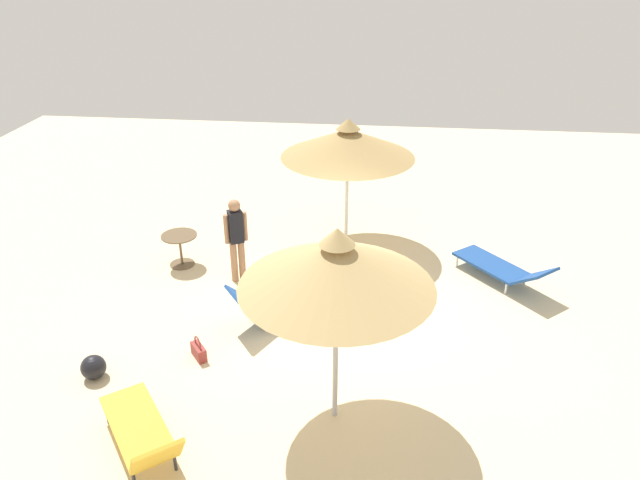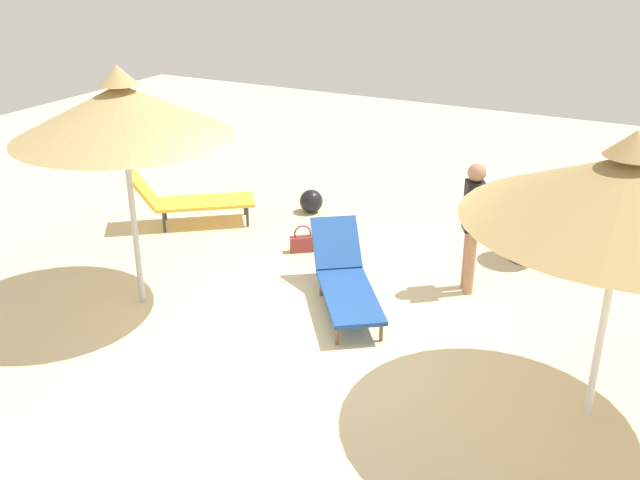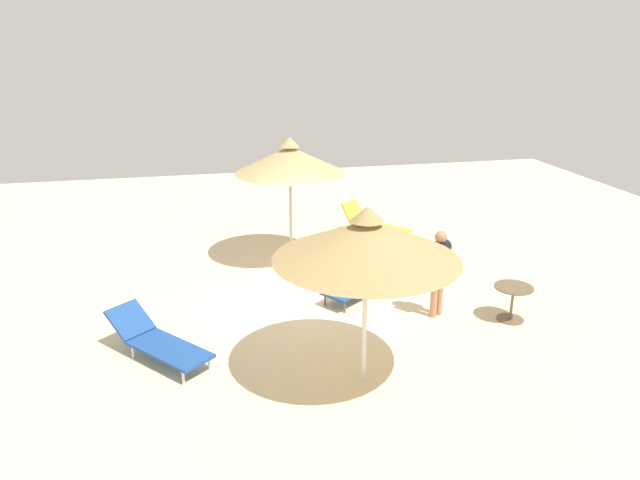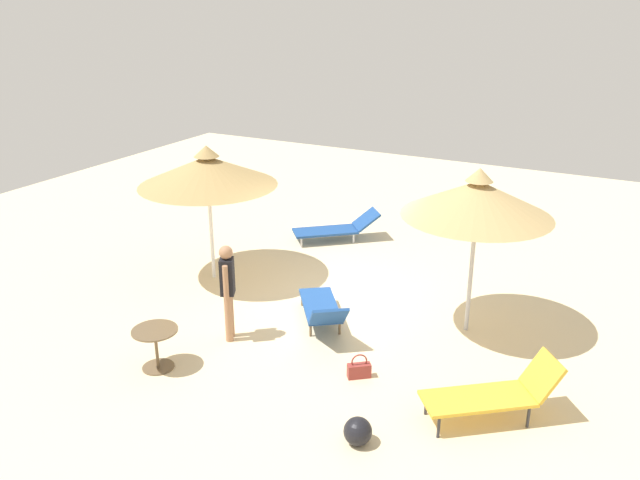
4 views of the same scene
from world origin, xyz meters
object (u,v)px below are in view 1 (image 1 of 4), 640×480
at_px(parasol_umbrella_near_left, 337,266).
at_px(beach_ball, 93,367).
at_px(lounge_chair_far_left, 282,301).
at_px(side_table_round, 180,244).
at_px(parasol_umbrella_near_right, 348,143).
at_px(handbag, 199,351).
at_px(lounge_chair_front, 142,433).
at_px(person_standing_back, 236,236).
at_px(lounge_chair_far_right, 503,268).

relative_size(parasol_umbrella_near_left, beach_ball, 7.69).
height_order(lounge_chair_far_left, side_table_round, lounge_chair_far_left).
relative_size(parasol_umbrella_near_right, handbag, 6.88).
bearing_deg(beach_ball, parasol_umbrella_near_right, 54.47).
xyz_separation_m(lounge_chair_front, person_standing_back, (0.17, 4.50, 0.54)).
relative_size(parasol_umbrella_near_right, person_standing_back, 1.64).
bearing_deg(side_table_round, lounge_chair_far_right, 0.01).
bearing_deg(handbag, side_table_round, 112.67).
height_order(person_standing_back, side_table_round, person_standing_back).
height_order(lounge_chair_front, handbag, lounge_chair_front).
xyz_separation_m(parasol_umbrella_near_right, beach_ball, (-3.47, -4.85, -2.08)).
xyz_separation_m(handbag, beach_ball, (-1.43, -0.63, 0.06)).
bearing_deg(parasol_umbrella_near_right, parasol_umbrella_near_left, -87.64).
xyz_separation_m(parasol_umbrella_near_right, handbag, (-2.03, -4.22, -2.14)).
bearing_deg(handbag, parasol_umbrella_near_left, -24.61).
xyz_separation_m(parasol_umbrella_near_right, lounge_chair_far_left, (-0.89, -3.00, -1.91)).
distance_m(parasol_umbrella_near_left, lounge_chair_far_left, 3.23).
distance_m(parasol_umbrella_near_right, beach_ball, 6.32).
bearing_deg(parasol_umbrella_near_left, handbag, 155.39).
bearing_deg(parasol_umbrella_near_left, parasol_umbrella_near_right, 92.36).
relative_size(parasol_umbrella_near_right, lounge_chair_far_left, 1.44).
bearing_deg(parasol_umbrella_near_right, lounge_chair_far_left, -106.52).
bearing_deg(side_table_round, lounge_chair_far_left, -35.59).
bearing_deg(handbag, lounge_chair_front, -92.39).
bearing_deg(lounge_chair_far_left, person_standing_back, 131.07).
bearing_deg(lounge_chair_front, beach_ball, 133.31).
distance_m(lounge_chair_front, handbag, 2.08).
relative_size(parasol_umbrella_near_right, lounge_chair_front, 1.51).
height_order(lounge_chair_front, beach_ball, lounge_chair_front).
height_order(side_table_round, beach_ball, side_table_round).
bearing_deg(lounge_chair_far_right, side_table_round, -179.99).
bearing_deg(parasol_umbrella_near_left, person_standing_back, 122.01).
distance_m(lounge_chair_far_right, lounge_chair_front, 7.21).
bearing_deg(lounge_chair_far_left, beach_ball, -144.28).
bearing_deg(lounge_chair_front, lounge_chair_far_left, 69.47).
distance_m(lounge_chair_far_left, lounge_chair_front, 3.50).
bearing_deg(lounge_chair_far_left, lounge_chair_far_right, 22.88).
distance_m(parasol_umbrella_near_right, lounge_chair_front, 6.88).
relative_size(lounge_chair_front, person_standing_back, 1.09).
xyz_separation_m(parasol_umbrella_near_left, beach_ball, (-3.68, 0.40, -2.21)).
bearing_deg(parasol_umbrella_near_right, lounge_chair_far_right, -22.90).
height_order(lounge_chair_far_right, person_standing_back, person_standing_back).
xyz_separation_m(parasol_umbrella_near_left, lounge_chair_far_left, (-1.11, 2.25, -2.03)).
bearing_deg(person_standing_back, lounge_chair_far_left, -48.93).
xyz_separation_m(parasol_umbrella_near_left, handbag, (-2.25, 1.03, -2.26)).
height_order(lounge_chair_far_left, beach_ball, lounge_chair_far_left).
bearing_deg(handbag, lounge_chair_far_left, 46.87).
distance_m(parasol_umbrella_near_left, lounge_chair_far_right, 5.31).
height_order(lounge_chair_far_left, handbag, lounge_chair_far_left).
relative_size(lounge_chair_far_right, lounge_chair_front, 1.06).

